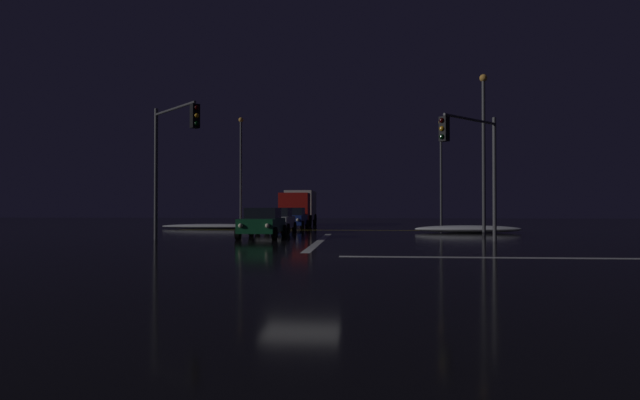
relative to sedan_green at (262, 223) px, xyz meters
name	(u,v)px	position (x,y,z in m)	size (l,w,h in m)	color
ground	(301,258)	(3.15, -9.75, -0.85)	(120.00, 120.00, 0.10)	black
stop_line_north	(320,241)	(3.15, -1.94, -0.80)	(0.35, 13.34, 0.01)	white
centre_line_ns	(333,230)	(3.15, 9.66, -0.80)	(22.00, 0.15, 0.01)	yellow
crosswalk_bar_east	(552,258)	(11.06, -9.75, -0.80)	(13.34, 0.40, 0.01)	white
snow_bank_left_curb	(219,226)	(-5.46, 11.35, -0.62)	(8.70, 1.50, 0.36)	white
snow_bank_right_curb	(468,229)	(11.76, 6.60, -0.57)	(6.63, 1.50, 0.46)	white
sedan_green	(262,223)	(0.00, 0.00, 0.00)	(2.02, 4.33, 1.57)	#14512D
sedan_white	(277,220)	(-0.16, 5.57, 0.00)	(2.02, 4.33, 1.57)	silver
sedan_blue	(293,218)	(0.02, 11.65, 0.00)	(2.02, 4.33, 1.57)	navy
box_truck	(299,206)	(-0.42, 19.36, 0.91)	(2.68, 8.28, 3.08)	red
traffic_signal_nw	(171,146)	(-3.83, -2.77, 3.68)	(3.25, 3.25, 6.50)	#4C4C51
traffic_signal_ne	(474,153)	(10.15, -2.76, 3.23)	(3.07, 3.07, 5.84)	#4C4C51
streetlamp_left_far	(241,163)	(-5.76, 19.66, 4.77)	(0.44, 0.44, 9.74)	#424247
streetlamp_right_far	(441,165)	(12.06, 19.66, 4.54)	(0.44, 0.44, 9.29)	#424247
streetlamp_right_near	(484,142)	(12.06, 3.66, 4.49)	(0.44, 0.44, 9.21)	#424247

